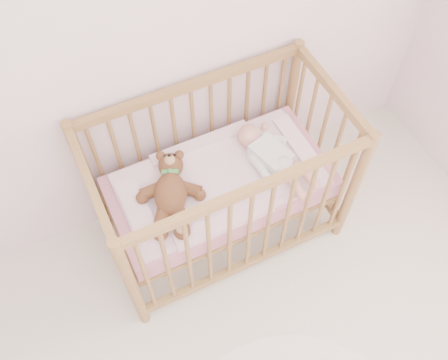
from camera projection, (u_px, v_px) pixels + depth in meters
wall_back at (91, 46)px, 2.17m from camera, size 4.00×0.02×2.70m
crib at (220, 185)px, 2.79m from camera, size 1.36×0.76×1.00m
mattress at (220, 186)px, 2.80m from camera, size 1.22×0.62×0.13m
blanket at (220, 179)px, 2.74m from camera, size 1.10×0.58×0.06m
baby at (271, 154)px, 2.74m from camera, size 0.44×0.65×0.14m
teddy_bear at (171, 194)px, 2.59m from camera, size 0.56×0.65×0.15m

